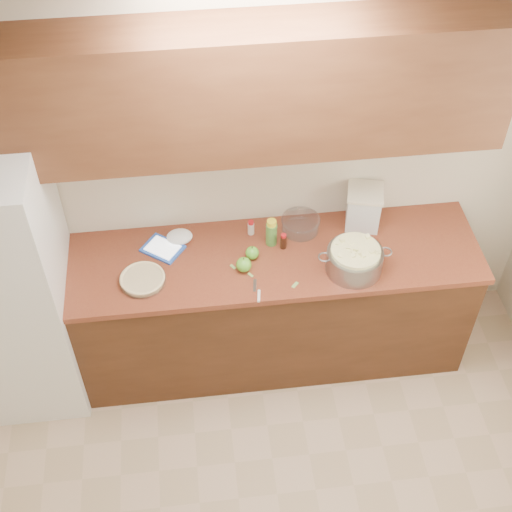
{
  "coord_description": "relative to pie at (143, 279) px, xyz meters",
  "views": [
    {
      "loc": [
        -0.34,
        -1.35,
        3.93
      ],
      "look_at": [
        -0.01,
        1.43,
        0.98
      ],
      "focal_mm": 50.0,
      "sensor_mm": 36.0,
      "label": 1
    }
  ],
  "objects": [
    {
      "name": "room_shell",
      "position": [
        0.66,
        -1.36,
        0.36
      ],
      "size": [
        3.6,
        3.6,
        3.6
      ],
      "color": "tan",
      "rests_on": "ground"
    },
    {
      "name": "pie",
      "position": [
        0.0,
        0.0,
        0.0
      ],
      "size": [
        0.26,
        0.26,
        0.04
      ],
      "rotation": [
        0.0,
        0.0,
        0.04
      ],
      "color": "silver",
      "rests_on": "counter_run"
    },
    {
      "name": "upper_cabinets",
      "position": [
        0.66,
        0.27,
        1.01
      ],
      "size": [
        2.6,
        0.34,
        0.7
      ],
      "primitive_type": "cube",
      "color": "brown",
      "rests_on": "room_shell"
    },
    {
      "name": "paper_towel",
      "position": [
        0.22,
        0.3,
        0.01
      ],
      "size": [
        0.18,
        0.16,
        0.06
      ],
      "primitive_type": "ellipsoid",
      "rotation": [
        0.0,
        0.0,
        -0.28
      ],
      "color": "white",
      "rests_on": "counter_run"
    },
    {
      "name": "colander",
      "position": [
        1.2,
        -0.04,
        0.05
      ],
      "size": [
        0.42,
        0.32,
        0.16
      ],
      "rotation": [
        0.0,
        0.0,
        -0.05
      ],
      "color": "gray",
      "rests_on": "counter_run"
    },
    {
      "name": "mixing_bowl",
      "position": [
        0.95,
        0.31,
        0.03
      ],
      "size": [
        0.24,
        0.24,
        0.09
      ],
      "rotation": [
        0.0,
        0.0,
        -0.15
      ],
      "color": "silver",
      "rests_on": "counter_run"
    },
    {
      "name": "apple_center",
      "position": [
        0.63,
        0.11,
        0.02
      ],
      "size": [
        0.08,
        0.08,
        0.09
      ],
      "color": "#58AD2A",
      "rests_on": "counter_run"
    },
    {
      "name": "cinnamon_shaker",
      "position": [
        0.65,
        0.32,
        0.02
      ],
      "size": [
        0.04,
        0.04,
        0.1
      ],
      "rotation": [
        0.0,
        0.0,
        0.35
      ],
      "color": "beige",
      "rests_on": "counter_run"
    },
    {
      "name": "lemon_bottle",
      "position": [
        0.76,
        0.22,
        0.06
      ],
      "size": [
        0.07,
        0.07,
        0.18
      ],
      "rotation": [
        0.0,
        0.0,
        -0.09
      ],
      "color": "#4C8C38",
      "rests_on": "counter_run"
    },
    {
      "name": "vanilla_bottle",
      "position": [
        0.82,
        0.18,
        0.03
      ],
      "size": [
        0.04,
        0.04,
        0.1
      ],
      "rotation": [
        0.0,
        0.0,
        0.31
      ],
      "color": "black",
      "rests_on": "counter_run"
    },
    {
      "name": "peel_a",
      "position": [
        0.85,
        -0.12,
        -0.02
      ],
      "size": [
        0.05,
        0.05,
        0.0
      ],
      "primitive_type": "cube",
      "rotation": [
        0.0,
        0.0,
        0.83
      ],
      "color": "#84AF55",
      "rests_on": "counter_run"
    },
    {
      "name": "flour_canister",
      "position": [
        1.33,
        0.33,
        0.11
      ],
      "size": [
        0.25,
        0.25,
        0.26
      ],
      "rotation": [
        0.0,
        0.0,
        -0.24
      ],
      "color": "silver",
      "rests_on": "counter_run"
    },
    {
      "name": "fridge",
      "position": [
        -0.78,
        0.08,
        -0.04
      ],
      "size": [
        0.7,
        0.7,
        1.8
      ],
      "primitive_type": "cube",
      "color": "silver",
      "rests_on": "ground"
    },
    {
      "name": "peel_c",
      "position": [
        0.61,
        -0.02,
        -0.02
      ],
      "size": [
        0.03,
        0.04,
        0.0
      ],
      "primitive_type": "cube",
      "rotation": [
        0.0,
        0.0,
        -0.94
      ],
      "color": "#84AF55",
      "rests_on": "counter_run"
    },
    {
      "name": "paring_knife",
      "position": [
        0.63,
        -0.17,
        -0.01
      ],
      "size": [
        0.04,
        0.17,
        0.02
      ],
      "rotation": [
        0.0,
        0.0,
        -0.14
      ],
      "color": "gray",
      "rests_on": "counter_run"
    },
    {
      "name": "apple_left",
      "position": [
        0.57,
        0.02,
        0.02
      ],
      "size": [
        0.09,
        0.09,
        0.1
      ],
      "color": "#58AD2A",
      "rests_on": "counter_run"
    },
    {
      "name": "tablet",
      "position": [
        0.12,
        0.24,
        -0.01
      ],
      "size": [
        0.28,
        0.27,
        0.02
      ],
      "rotation": [
        0.0,
        0.0,
        -0.64
      ],
      "color": "blue",
      "rests_on": "counter_run"
    },
    {
      "name": "peel_b",
      "position": [
        0.51,
        0.05,
        -0.02
      ],
      "size": [
        0.04,
        0.04,
        0.0
      ],
      "primitive_type": "cube",
      "rotation": [
        0.0,
        0.0,
        2.16
      ],
      "color": "#84AF55",
      "rests_on": "counter_run"
    },
    {
      "name": "counter_run",
      "position": [
        0.66,
        0.12,
        -0.48
      ],
      "size": [
        2.64,
        0.68,
        0.92
      ],
      "color": "#4A2715",
      "rests_on": "ground"
    }
  ]
}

